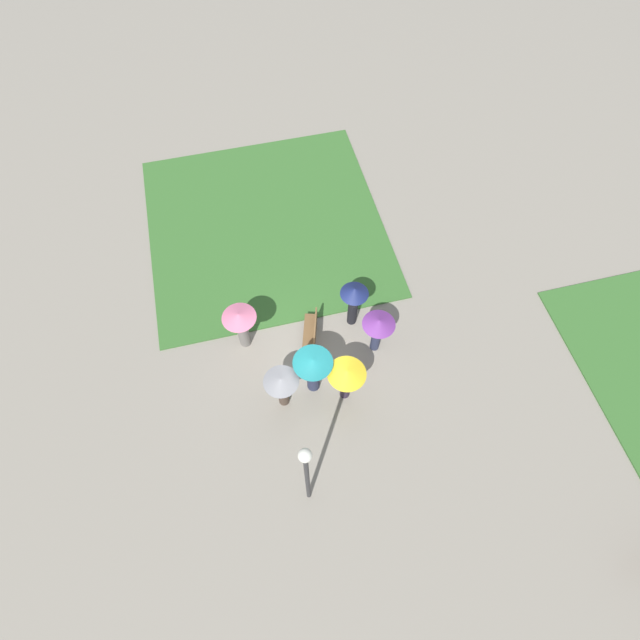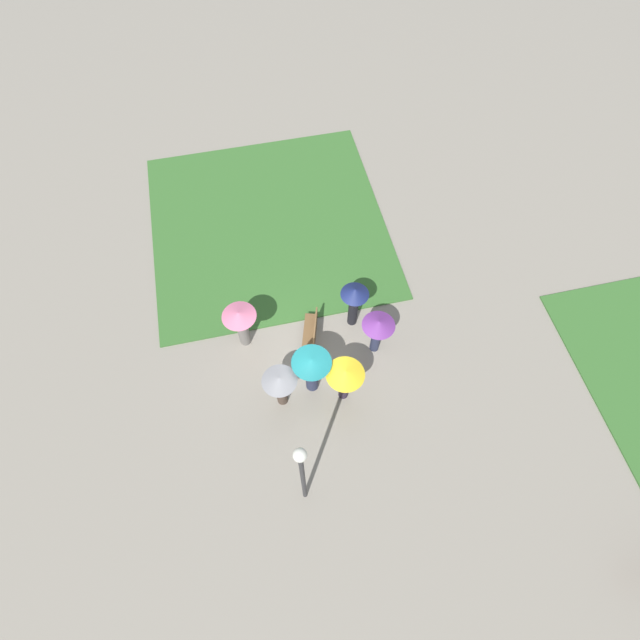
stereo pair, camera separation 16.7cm
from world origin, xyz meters
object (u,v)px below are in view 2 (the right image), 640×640
crowd_person_pink (241,322)px  crowd_person_teal (312,368)px  crowd_person_purple (378,328)px  crowd_person_navy (354,299)px  crowd_person_yellow (345,377)px  crowd_person_grey (280,385)px  lamp_post (302,471)px  park_bench (311,335)px

crowd_person_pink → crowd_person_teal: (2.08, 1.85, 0.06)m
crowd_person_purple → crowd_person_navy: size_ratio=0.88×
crowd_person_yellow → crowd_person_grey: bearing=123.5°
lamp_post → crowd_person_yellow: lamp_post is taller
lamp_post → crowd_person_teal: bearing=164.4°
crowd_person_yellow → crowd_person_navy: (-2.55, 0.94, 0.03)m
crowd_person_navy → crowd_person_teal: bearing=-120.7°
crowd_person_yellow → lamp_post: bearing=-172.9°
crowd_person_purple → crowd_person_grey: 3.51m
crowd_person_pink → crowd_person_grey: crowd_person_pink is taller
lamp_post → crowd_person_yellow: 3.61m
lamp_post → crowd_person_navy: 6.14m
crowd_person_pink → crowd_person_grey: (2.35, 0.84, -0.01)m
park_bench → crowd_person_navy: crowd_person_navy is taller
crowd_person_purple → crowd_person_yellow: crowd_person_yellow is taller
crowd_person_pink → crowd_person_purple: crowd_person_pink is taller
park_bench → crowd_person_pink: size_ratio=0.91×
lamp_post → crowd_person_navy: bearing=152.6°
lamp_post → crowd_person_grey: lamp_post is taller
park_bench → lamp_post: size_ratio=0.37×
crowd_person_grey → crowd_person_navy: size_ratio=0.88×
lamp_post → crowd_person_navy: (-5.30, 2.74, -1.46)m
park_bench → crowd_person_navy: (-0.45, 1.51, 0.95)m
crowd_person_purple → crowd_person_pink: bearing=-160.9°
lamp_post → crowd_person_purple: lamp_post is taller
crowd_person_navy → crowd_person_teal: (2.04, -1.83, -0.08)m
crowd_person_yellow → crowd_person_navy: crowd_person_navy is taller
crowd_person_purple → park_bench: bearing=-164.3°
crowd_person_pink → crowd_person_grey: 2.50m
crowd_person_yellow → crowd_person_teal: 1.03m
park_bench → crowd_person_pink: 2.36m
crowd_person_navy → park_bench: bearing=-152.0°
crowd_person_pink → crowd_person_purple: bearing=-118.2°
lamp_post → crowd_person_teal: (-3.26, 0.91, -1.54)m
crowd_person_purple → crowd_person_grey: (1.16, -3.31, -0.06)m
park_bench → crowd_person_yellow: size_ratio=0.93×
crowd_person_teal → crowd_person_grey: bearing=-64.2°
lamp_post → crowd_person_navy: size_ratio=2.24×
crowd_person_purple → crowd_person_teal: (0.88, -2.30, 0.00)m
crowd_person_yellow → crowd_person_teal: bearing=100.6°
crowd_person_purple → crowd_person_yellow: 1.98m
crowd_person_grey → crowd_person_navy: crowd_person_navy is taller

